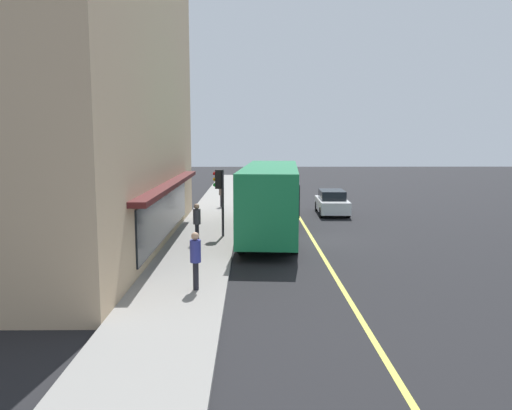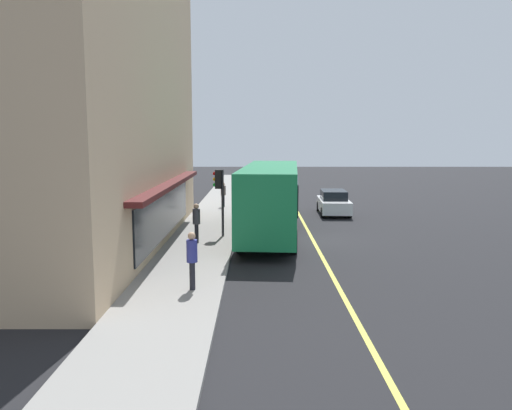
{
  "view_description": "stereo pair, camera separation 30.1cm",
  "coord_description": "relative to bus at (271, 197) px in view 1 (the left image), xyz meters",
  "views": [
    {
      "loc": [
        -24.19,
        2.99,
        4.91
      ],
      "look_at": [
        0.57,
        2.73,
        1.6
      ],
      "focal_mm": 35.97,
      "sensor_mm": 36.0,
      "label": 1
    },
    {
      "loc": [
        -24.19,
        2.69,
        4.91
      ],
      "look_at": [
        0.57,
        2.73,
        1.6
      ],
      "focal_mm": 35.97,
      "sensor_mm": 36.0,
      "label": 2
    }
  ],
  "objects": [
    {
      "name": "pedestrian_mid_block",
      "position": [
        -2.1,
        3.4,
        -0.75
      ],
      "size": [
        0.34,
        0.34,
        1.79
      ],
      "color": "black",
      "rests_on": "sidewalk"
    },
    {
      "name": "bus",
      "position": [
        0.0,
        0.0,
        0.0
      ],
      "size": [
        11.28,
        3.3,
        3.5
      ],
      "color": "#197F47",
      "rests_on": "ground"
    },
    {
      "name": "ground",
      "position": [
        -0.61,
        -2.0,
        -1.99
      ],
      "size": [
        120.0,
        120.0,
        0.0
      ],
      "primitive_type": "plane",
      "color": "black"
    },
    {
      "name": "pedestrian_near_storefront",
      "position": [
        9.9,
        2.98,
        -0.84
      ],
      "size": [
        0.34,
        0.34,
        1.66
      ],
      "color": "black",
      "rests_on": "sidewalk"
    },
    {
      "name": "traffic_light",
      "position": [
        -0.48,
        2.48,
        0.55
      ],
      "size": [
        0.3,
        0.52,
        3.2
      ],
      "color": "#2D2D33",
      "rests_on": "sidewalk"
    },
    {
      "name": "storefront_building",
      "position": [
        -1.92,
        9.15,
        5.7
      ],
      "size": [
        20.54,
        9.28,
        15.39
      ],
      "color": "tan",
      "rests_on": "ground"
    },
    {
      "name": "sidewalk",
      "position": [
        -0.61,
        3.29,
        -1.91
      ],
      "size": [
        80.0,
        3.06,
        0.15
      ],
      "primitive_type": "cube",
      "color": "gray",
      "rests_on": "ground"
    },
    {
      "name": "pedestrian_by_curb",
      "position": [
        -9.22,
        2.7,
        -0.73
      ],
      "size": [
        0.34,
        0.34,
        1.83
      ],
      "color": "black",
      "rests_on": "sidewalk"
    },
    {
      "name": "lane_centre_stripe",
      "position": [
        -0.61,
        -2.0,
        -1.98
      ],
      "size": [
        36.0,
        0.16,
        0.01
      ],
      "primitive_type": "cube",
      "color": "#D8D14C",
      "rests_on": "ground"
    },
    {
      "name": "car_white",
      "position": [
        7.53,
        -4.2,
        -1.24
      ],
      "size": [
        4.36,
        1.97,
        1.52
      ],
      "color": "white",
      "rests_on": "ground"
    }
  ]
}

